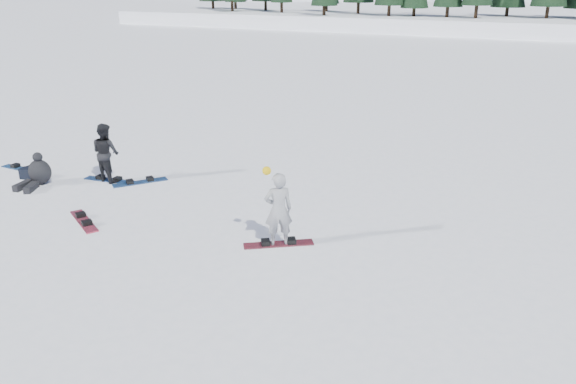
# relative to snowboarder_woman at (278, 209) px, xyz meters

# --- Properties ---
(ground) EXTENTS (420.00, 420.00, 0.00)m
(ground) POSITION_rel_snowboarder_woman_xyz_m (-2.49, 0.71, -0.83)
(ground) COLOR white
(ground) RESTS_ON ground
(alpine_backdrop) EXTENTS (412.50, 227.00, 53.20)m
(alpine_backdrop) POSITION_rel_snowboarder_woman_xyz_m (-14.22, 189.87, -14.80)
(alpine_backdrop) COLOR white
(alpine_backdrop) RESTS_ON ground
(snowboarder_woman) EXTENTS (0.71, 0.67, 1.77)m
(snowboarder_woman) POSITION_rel_snowboarder_woman_xyz_m (0.00, 0.00, 0.00)
(snowboarder_woman) COLOR #A3A4A8
(snowboarder_woman) RESTS_ON ground
(snowboarder_man) EXTENTS (0.90, 0.75, 1.65)m
(snowboarder_man) POSITION_rel_snowboarder_woman_xyz_m (-6.16, 1.58, -0.00)
(snowboarder_man) COLOR black
(snowboarder_man) RESTS_ON ground
(seated_rider) EXTENTS (0.79, 1.16, 0.91)m
(seated_rider) POSITION_rel_snowboarder_woman_xyz_m (-7.65, 0.49, -0.48)
(seated_rider) COLOR black
(seated_rider) RESTS_ON ground
(gear_bag) EXTENTS (0.51, 0.41, 0.30)m
(gear_bag) POSITION_rel_snowboarder_woman_xyz_m (-8.35, 0.75, -0.68)
(gear_bag) COLOR black
(gear_bag) RESTS_ON ground
(snowboard_woman) EXTENTS (1.40, 1.07, 0.03)m
(snowboard_woman) POSITION_rel_snowboarder_woman_xyz_m (0.00, 0.00, -0.81)
(snowboard_woman) COLOR maroon
(snowboard_woman) RESTS_ON ground
(snowboard_man) EXTENTS (1.52, 0.48, 0.03)m
(snowboard_man) POSITION_rel_snowboarder_woman_xyz_m (-6.16, 1.58, -0.81)
(snowboard_man) COLOR #1B4A98
(snowboard_man) RESTS_ON ground
(snowboard_loose_a) EXTENTS (1.14, 1.36, 0.03)m
(snowboard_loose_a) POSITION_rel_snowboarder_woman_xyz_m (-5.25, 1.81, -0.81)
(snowboard_loose_a) COLOR navy
(snowboard_loose_a) RESTS_ON ground
(snowboard_loose_b) EXTENTS (1.43, 1.01, 0.03)m
(snowboard_loose_b) POSITION_rel_snowboarder_woman_xyz_m (-4.67, -0.90, -0.81)
(snowboard_loose_b) COLOR maroon
(snowboard_loose_b) RESTS_ON ground
(snowboard_loose_c) EXTENTS (1.50, 0.30, 0.03)m
(snowboard_loose_c) POSITION_rel_snowboarder_woman_xyz_m (-9.22, 1.21, -0.81)
(snowboard_loose_c) COLOR navy
(snowboard_loose_c) RESTS_ON ground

